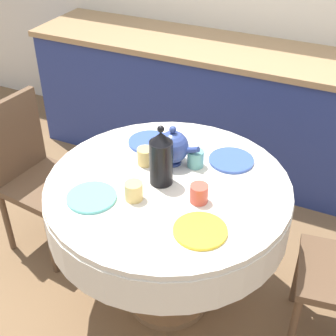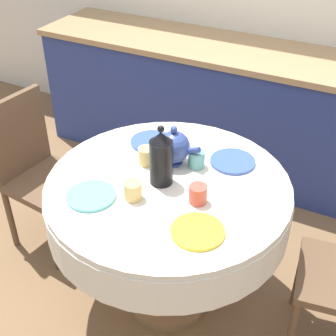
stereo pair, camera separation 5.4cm
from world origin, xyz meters
name	(u,v)px [view 1 (the left image)]	position (x,y,z in m)	size (l,w,h in m)	color
ground_plane	(168,297)	(0.00, 0.00, 0.00)	(12.00, 12.00, 0.00)	brown
kitchen_counter	(251,113)	(0.00, 1.37, 0.46)	(3.24, 0.64, 0.91)	navy
dining_table	(168,205)	(0.00, 0.00, 0.64)	(1.12, 1.12, 0.78)	olive
chair_right	(33,170)	(-0.90, 0.10, 0.51)	(0.44, 0.44, 0.92)	brown
plate_near_left	(92,197)	(-0.25, -0.24, 0.78)	(0.21, 0.21, 0.01)	#60BCB7
cup_near_left	(134,191)	(-0.08, -0.17, 0.82)	(0.08, 0.08, 0.08)	#DBB766
plate_near_right	(200,231)	(0.25, -0.24, 0.78)	(0.21, 0.21, 0.01)	yellow
cup_near_right	(199,194)	(0.17, -0.06, 0.82)	(0.08, 0.08, 0.08)	#CC4C3D
plate_far_left	(150,142)	(-0.23, 0.26, 0.78)	(0.21, 0.21, 0.01)	#3856AD
cup_far_left	(145,156)	(-0.16, 0.09, 0.82)	(0.08, 0.08, 0.08)	#DBB766
plate_far_right	(231,160)	(0.20, 0.28, 0.78)	(0.21, 0.21, 0.01)	#3856AD
cup_far_right	(195,158)	(0.06, 0.18, 0.82)	(0.08, 0.08, 0.08)	#5BA39E
coffee_carafe	(161,158)	(-0.03, -0.01, 0.90)	(0.10, 0.10, 0.29)	black
teapot	(173,147)	(-0.05, 0.15, 0.86)	(0.21, 0.15, 0.20)	#33478E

